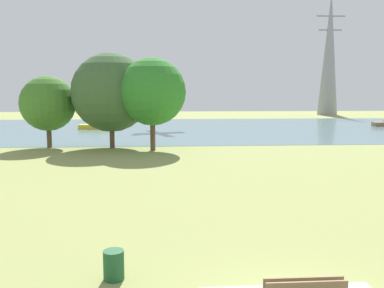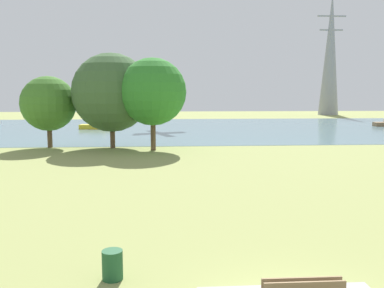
# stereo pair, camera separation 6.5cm
# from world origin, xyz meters

# --- Properties ---
(ground_plane) EXTENTS (160.00, 160.00, 0.00)m
(ground_plane) POSITION_xyz_m (0.00, 22.00, 0.00)
(ground_plane) COLOR #8C9351
(litter_bin) EXTENTS (0.56, 0.56, 0.80)m
(litter_bin) POSITION_xyz_m (-4.42, 2.42, 0.40)
(litter_bin) COLOR #1E512D
(litter_bin) RESTS_ON ground
(water_surface) EXTENTS (140.00, 40.00, 0.02)m
(water_surface) POSITION_xyz_m (0.00, 50.00, 0.01)
(water_surface) COLOR slate
(water_surface) RESTS_ON ground
(sailboat_yellow) EXTENTS (4.95, 2.11, 7.86)m
(sailboat_yellow) POSITION_xyz_m (-12.36, 49.36, 0.47)
(sailboat_yellow) COLOR yellow
(sailboat_yellow) RESTS_ON water_surface
(tree_mid_shore) EXTENTS (4.98, 4.98, 6.51)m
(tree_mid_shore) POSITION_xyz_m (-13.56, 30.08, 4.01)
(tree_mid_shore) COLOR brown
(tree_mid_shore) RESTS_ON ground
(tree_west_far) EXTENTS (7.06, 7.06, 8.55)m
(tree_west_far) POSITION_xyz_m (-7.76, 29.37, 5.01)
(tree_west_far) COLOR brown
(tree_west_far) RESTS_ON ground
(tree_east_near) EXTENTS (5.82, 5.82, 8.00)m
(tree_east_near) POSITION_xyz_m (-4.02, 27.59, 5.07)
(tree_east_near) COLOR brown
(tree_east_near) RESTS_ON ground
(electricity_pylon) EXTENTS (6.40, 4.40, 27.25)m
(electricity_pylon) POSITION_xyz_m (33.98, 83.32, 13.64)
(electricity_pylon) COLOR gray
(electricity_pylon) RESTS_ON ground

